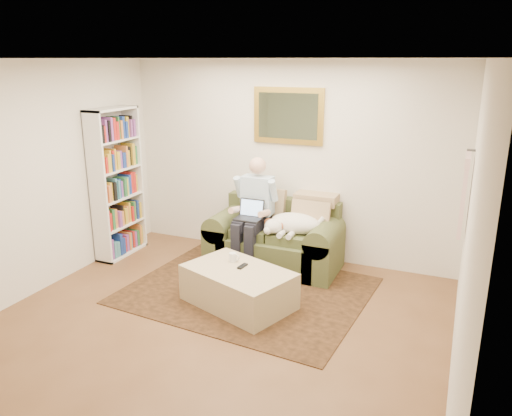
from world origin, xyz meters
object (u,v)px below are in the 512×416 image
Objects in this scene: sofa at (275,244)px; coffee_mug at (233,257)px; laptop at (250,214)px; seated_man at (252,215)px; ottoman at (238,287)px; bookshelf at (117,183)px; sleeping_dog at (295,223)px.

sofa is 16.82× the size of coffee_mug.
sofa is at bearing 41.02° from laptop.
seated_man is 4.33× the size of laptop.
sofa reaches higher than ottoman.
seated_man reaches higher than sofa.
bookshelf is (-1.99, 0.56, 0.53)m from coffee_mug.
laptop is 0.28× the size of ottoman.
ottoman is (-0.27, -1.09, -0.43)m from sleeping_dog.
seated_man is at bearing -148.55° from sofa.
coffee_mug is 2.13m from bookshelf.
sleeping_dog is 2.46m from bookshelf.
ottoman is (0.28, -1.02, -0.50)m from seated_man.
sofa is 1.19× the size of seated_man.
coffee_mug is at bearing -114.80° from sleeping_dog.
sleeping_dog reaches higher than coffee_mug.
sleeping_dog is 6.93× the size of coffee_mug.
laptop is at bearing -138.98° from sofa.
laptop is (0.00, -0.07, 0.03)m from seated_man.
bookshelf reaches higher than ottoman.
sofa is 1.02m from coffee_mug.
sleeping_dog is (0.30, -0.09, 0.35)m from sofa.
sofa reaches higher than coffee_mug.
sofa is at bearing 164.26° from sleeping_dog.
laptop reaches higher than coffee_mug.
coffee_mug is at bearing -15.66° from bookshelf.
seated_man reaches higher than sleeping_dog.
sofa is 0.51m from seated_man.
coffee_mug reaches higher than ottoman.
sofa is at bearing 91.56° from ottoman.
coffee_mug is (-0.42, -0.91, -0.18)m from sleeping_dog.
laptop is at bearing -166.36° from sleeping_dog.
laptop is at bearing 106.51° from ottoman.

